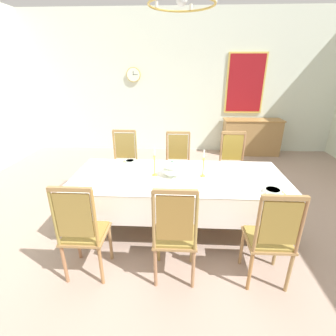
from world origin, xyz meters
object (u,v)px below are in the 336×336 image
(soup_tureen, at_px, (172,169))
(spoon_secondary, at_px, (282,192))
(chair_north_a, at_px, (124,161))
(spoon_primary, at_px, (124,161))
(chair_south_b, at_px, (175,233))
(bowl_far_left, at_px, (193,191))
(framed_painting, at_px, (245,84))
(chair_south_a, at_px, (82,230))
(sideboard, at_px, (251,137))
(chair_north_c, at_px, (232,163))
(chandelier, at_px, (182,3))
(dining_table, at_px, (179,181))
(bowl_near_left, at_px, (130,161))
(candlestick_east, at_px, (203,166))
(chair_south_c, at_px, (271,237))
(bowl_near_right, at_px, (273,191))
(mounted_clock, at_px, (133,75))
(candlestick_west, at_px, (155,164))
(chair_north_b, at_px, (178,163))

(soup_tureen, distance_m, spoon_secondary, 1.36)
(chair_north_a, distance_m, soup_tureen, 1.35)
(spoon_primary, bearing_deg, chair_south_b, -60.62)
(bowl_far_left, relative_size, framed_painting, 0.12)
(chair_south_a, relative_size, chair_south_b, 1.00)
(chair_north_a, distance_m, sideboard, 3.58)
(chair_north_c, relative_size, framed_painting, 0.78)
(sideboard, height_order, framed_painting, framed_painting)
(spoon_primary, distance_m, spoon_secondary, 2.25)
(spoon_secondary, bearing_deg, chandelier, 151.32)
(dining_table, height_order, bowl_near_left, bowl_near_left)
(candlestick_east, bearing_deg, chair_south_c, -58.89)
(chair_south_a, distance_m, candlestick_east, 1.65)
(sideboard, relative_size, framed_painting, 1.01)
(chair_north_c, bearing_deg, bowl_near_right, 96.95)
(bowl_near_left, xyz_separation_m, mounted_clock, (-0.43, 3.00, 1.16))
(chair_south_c, bearing_deg, dining_table, 132.86)
(candlestick_west, xyz_separation_m, mounted_clock, (-0.86, 3.47, 1.02))
(spoon_secondary, relative_size, framed_painting, 0.12)
(chair_north_a, xyz_separation_m, sideboard, (2.79, 2.23, -0.12))
(candlestick_east, xyz_separation_m, sideboard, (1.51, 3.23, -0.46))
(chandelier, bearing_deg, chair_north_c, 47.16)
(soup_tureen, xyz_separation_m, framed_painting, (1.68, 3.48, 0.87))
(spoon_primary, relative_size, framed_painting, 0.12)
(chair_south_a, bearing_deg, bowl_near_left, 81.62)
(chair_north_a, relative_size, candlestick_east, 2.99)
(chair_south_b, bearing_deg, dining_table, 88.64)
(dining_table, distance_m, bowl_near_right, 1.17)
(chair_south_c, relative_size, bowl_near_right, 5.66)
(chair_south_a, relative_size, spoon_primary, 6.34)
(chair_north_a, bearing_deg, bowl_near_left, 112.29)
(candlestick_east, height_order, spoon_primary, candlestick_east)
(chair_south_c, bearing_deg, spoon_secondary, 63.57)
(dining_table, xyz_separation_m, candlestick_west, (-0.32, -0.00, 0.23))
(chair_south_c, distance_m, spoon_primary, 2.31)
(chair_north_b, height_order, candlestick_west, candlestick_west)
(chair_south_b, distance_m, chandelier, 2.36)
(candlestick_east, bearing_deg, dining_table, 180.00)
(mounted_clock, bearing_deg, chair_south_c, -64.82)
(chair_south_b, relative_size, chair_north_c, 1.02)
(chair_north_b, xyz_separation_m, soup_tureen, (-0.06, -0.99, 0.30))
(chair_south_a, bearing_deg, chair_south_c, 0.06)
(chair_south_b, xyz_separation_m, sideboard, (1.85, 4.22, -0.13))
(bowl_near_left, distance_m, sideboard, 3.79)
(chair_north_b, height_order, chandelier, chandelier)
(dining_table, height_order, bowl_far_left, bowl_far_left)
(chair_north_a, relative_size, bowl_near_right, 5.72)
(chair_north_c, relative_size, candlestick_east, 2.98)
(chair_south_b, height_order, framed_painting, framed_painting)
(soup_tureen, distance_m, spoon_primary, 0.91)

